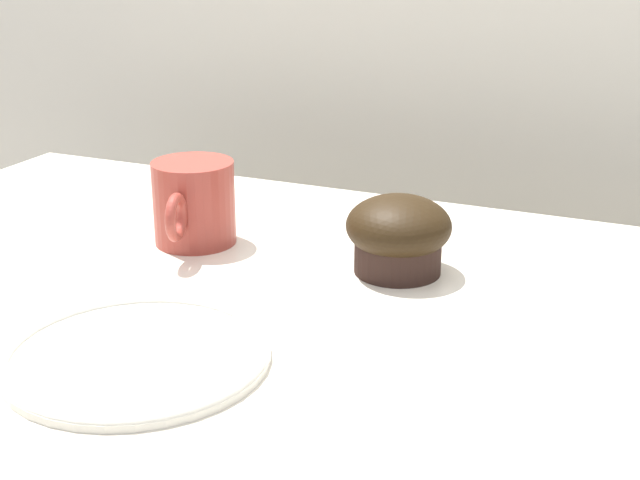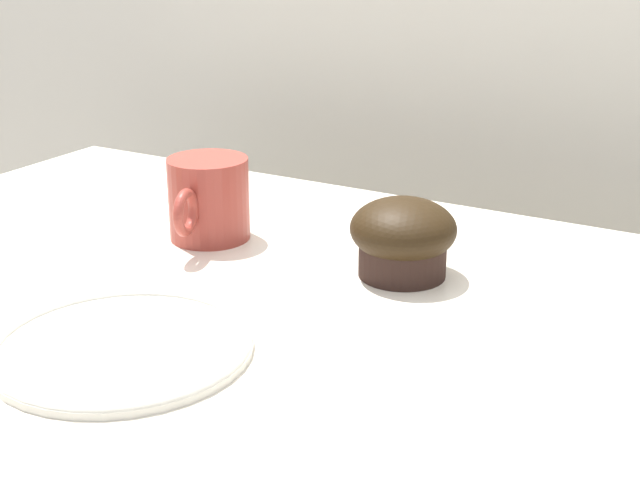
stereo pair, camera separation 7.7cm
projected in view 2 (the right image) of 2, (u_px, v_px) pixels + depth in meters
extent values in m
cube|color=beige|center=(495.00, 148.00, 1.27)|extent=(3.20, 0.10, 1.80)
cylinder|color=black|center=(402.00, 252.00, 0.81)|extent=(0.08, 0.08, 0.05)
ellipsoid|color=black|center=(403.00, 229.00, 0.80)|extent=(0.10, 0.10, 0.06)
cylinder|color=#99382D|center=(209.00, 199.00, 0.90)|extent=(0.08, 0.08, 0.08)
torus|color=#99382D|center=(186.00, 213.00, 0.84)|extent=(0.02, 0.05, 0.05)
cylinder|color=black|center=(207.00, 162.00, 0.88)|extent=(0.07, 0.07, 0.01)
cylinder|color=beige|center=(123.00, 348.00, 0.67)|extent=(0.20, 0.20, 0.01)
torus|color=beige|center=(122.00, 345.00, 0.67)|extent=(0.20, 0.20, 0.01)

